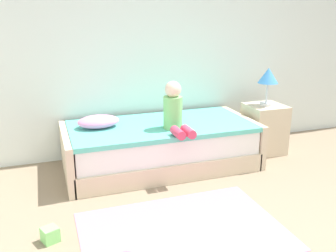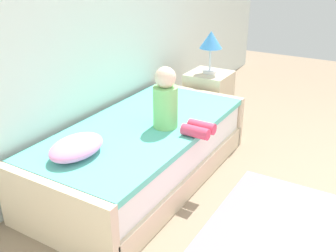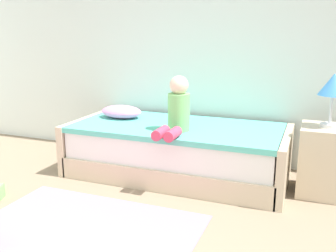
% 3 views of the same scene
% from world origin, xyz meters
% --- Properties ---
extents(wall_rear, '(7.20, 0.10, 2.90)m').
position_xyz_m(wall_rear, '(0.00, 2.60, 1.45)').
color(wall_rear, silver).
rests_on(wall_rear, ground).
extents(bed, '(2.11, 1.00, 0.50)m').
position_xyz_m(bed, '(-0.41, 2.00, 0.25)').
color(bed, beige).
rests_on(bed, ground).
extents(nightstand, '(0.44, 0.44, 0.60)m').
position_xyz_m(nightstand, '(0.94, 2.02, 0.30)').
color(nightstand, beige).
rests_on(nightstand, ground).
extents(table_lamp, '(0.24, 0.24, 0.45)m').
position_xyz_m(table_lamp, '(0.94, 2.02, 0.94)').
color(table_lamp, silver).
rests_on(table_lamp, nightstand).
extents(child_figure, '(0.20, 0.51, 0.50)m').
position_xyz_m(child_figure, '(-0.33, 1.77, 0.70)').
color(child_figure, '#7FC672').
rests_on(child_figure, bed).
extents(pillow, '(0.44, 0.30, 0.13)m').
position_xyz_m(pillow, '(-1.07, 2.10, 0.56)').
color(pillow, '#EA8CC6').
rests_on(pillow, bed).
extents(area_rug, '(1.60, 1.10, 0.01)m').
position_xyz_m(area_rug, '(-0.65, 0.70, 0.00)').
color(area_rug, pink).
rests_on(area_rug, ground).
extents(toy_block, '(0.15, 0.15, 0.12)m').
position_xyz_m(toy_block, '(-1.65, 0.90, 0.06)').
color(toy_block, '#7FD872').
rests_on(toy_block, ground).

